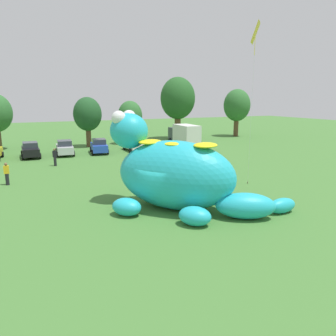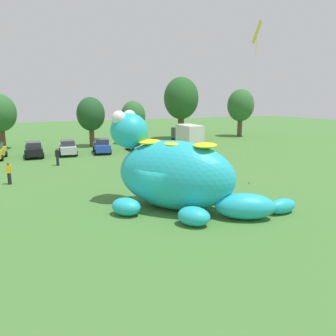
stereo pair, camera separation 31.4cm
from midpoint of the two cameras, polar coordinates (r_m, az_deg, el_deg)
ground_plane at (r=19.16m, az=-2.07°, el=-7.46°), size 160.00×160.00×0.00m
giant_inflatable_creature at (r=19.05m, az=0.86°, el=-1.04°), size 10.09×8.64×5.70m
car_black at (r=39.06m, az=-23.07°, el=2.94°), size 1.94×4.10×1.72m
car_silver at (r=39.32m, az=-17.78°, el=3.38°), size 2.15×4.21×1.72m
car_blue at (r=39.68m, az=-12.16°, el=3.76°), size 2.35×4.29×1.72m
car_white at (r=40.83m, az=-6.17°, el=4.19°), size 1.95×4.10×1.72m
box_truck at (r=44.37m, az=2.64°, el=5.84°), size 2.63×6.50×2.95m
tree_centre_left at (r=45.15m, az=-14.05°, el=9.04°), size 3.70×3.70×6.57m
tree_centre at (r=47.04m, az=-6.81°, el=9.01°), size 3.41×3.41×6.06m
tree_centre_right at (r=52.66m, az=1.54°, el=11.98°), size 5.45×5.45×9.68m
tree_mid_right at (r=57.48m, az=11.77°, el=10.61°), size 4.47×4.47×7.94m
spectator_near_inflatable at (r=35.57m, az=3.28°, el=3.06°), size 0.38×0.26×1.71m
spectator_mid_field at (r=33.30m, az=-19.37°, el=1.78°), size 0.38×0.26×1.71m
spectator_by_cars at (r=27.36m, az=-26.59°, el=-0.94°), size 0.38×0.26×1.71m
tethered_flying_kite at (r=25.33m, az=14.61°, el=21.41°), size 1.13×1.13×11.61m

